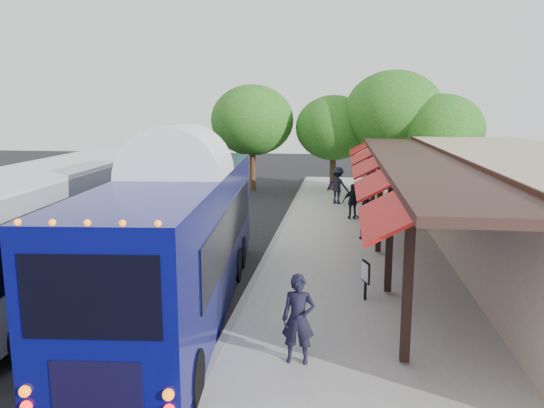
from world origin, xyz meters
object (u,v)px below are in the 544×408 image
at_px(city_bus, 55,221).
at_px(sign_board, 366,274).
at_px(ped_b, 365,219).
at_px(ped_d, 338,185).
at_px(ped_a, 298,319).
at_px(ped_c, 353,201).
at_px(coach_bus, 180,233).

xyz_separation_m(city_bus, sign_board, (8.67, -0.43, -1.05)).
height_order(ped_b, ped_d, ped_d).
xyz_separation_m(city_bus, ped_d, (7.80, 13.57, -0.80)).
height_order(ped_a, sign_board, ped_a).
height_order(ped_b, ped_c, ped_c).
bearing_deg(ped_b, ped_c, -63.37).
distance_m(coach_bus, sign_board, 4.83).
bearing_deg(city_bus, ped_c, 45.29).
bearing_deg(ped_a, city_bus, 152.94).
relative_size(ped_a, ped_c, 1.12).
height_order(ped_a, ped_c, ped_a).
bearing_deg(ped_c, ped_a, 71.64).
bearing_deg(ped_a, ped_b, 82.72).
relative_size(ped_c, sign_board, 1.52).
height_order(ped_a, ped_d, ped_d).
bearing_deg(city_bus, ped_b, 31.02).
bearing_deg(ped_d, city_bus, 87.25).
bearing_deg(ped_c, sign_board, 77.79).
bearing_deg(sign_board, ped_b, 67.99).
xyz_separation_m(city_bus, ped_c, (8.52, 9.80, -0.97)).
xyz_separation_m(ped_d, sign_board, (0.87, -14.00, -0.25)).
bearing_deg(city_bus, coach_bus, -21.49).
bearing_deg(ped_d, ped_c, 127.95).
bearing_deg(sign_board, coach_bus, 170.75).
relative_size(ped_b, ped_c, 0.97).
relative_size(ped_a, ped_b, 1.16).
xyz_separation_m(ped_c, ped_d, (-0.72, 3.77, 0.16)).
bearing_deg(ped_b, sign_board, 108.54).
distance_m(coach_bus, city_bus, 4.26).
xyz_separation_m(coach_bus, sign_board, (4.61, 0.87, -1.13)).
xyz_separation_m(ped_a, ped_d, (0.57, 17.59, 0.07)).
distance_m(ped_a, ped_c, 13.88).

